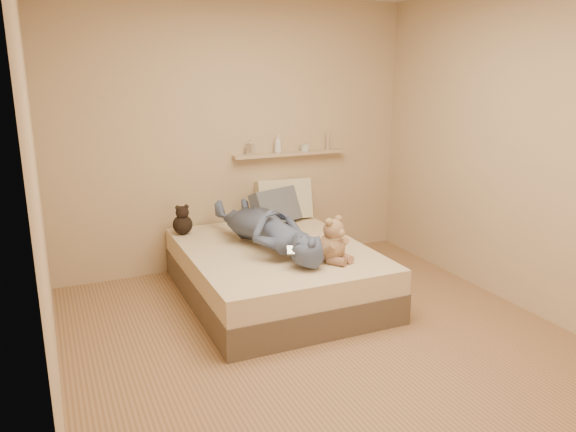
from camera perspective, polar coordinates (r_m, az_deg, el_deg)
name	(u,v)px	position (r m, az deg, el deg)	size (l,w,h in m)	color
room	(327,168)	(3.81, 3.97, 4.92)	(3.80, 3.80, 3.80)	#99734F
bed	(275,272)	(4.92, -1.33, -5.71)	(1.50, 1.90, 0.45)	brown
game_console	(299,250)	(4.29, 1.08, -3.47)	(0.19, 0.13, 0.06)	silver
teddy_bear	(333,243)	(4.48, 4.58, -2.74)	(0.30, 0.31, 0.37)	#9D7F56
dark_plush	(183,222)	(5.27, -10.67, -0.56)	(0.18, 0.18, 0.28)	black
pillow_cream	(284,200)	(5.69, -0.43, 1.69)	(0.55, 0.16, 0.40)	beige
pillow_grey	(276,207)	(5.52, -1.26, 0.93)	(0.50, 0.14, 0.34)	slate
person	(267,228)	(4.79, -2.12, -1.19)	(0.54, 1.48, 0.35)	#45506D
wall_shelf	(290,154)	(5.72, 0.22, 6.35)	(1.20, 0.12, 0.03)	tan
shelf_bottles	(281,145)	(5.66, -0.76, 7.19)	(0.92, 0.10, 0.19)	silver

